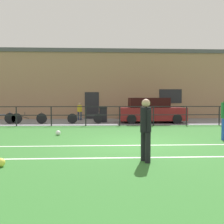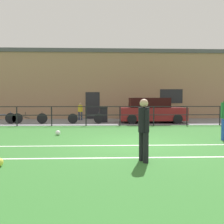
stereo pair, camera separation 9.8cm
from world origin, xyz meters
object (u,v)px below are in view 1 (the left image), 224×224
Objects in this scene: bicycle_parked_3 at (29,118)px; trash_bin_1 at (103,115)px; parked_car_red at (151,111)px; trash_bin_0 at (180,113)px; soccer_ball_spare at (58,133)px; player_goalkeeper at (146,126)px; bicycle_parked_2 at (85,118)px; spectator_child at (80,110)px; soccer_ball_match at (1,163)px.

bicycle_parked_3 is 4.73m from trash_bin_1.
parked_car_red is 4.29× the size of trash_bin_0.
soccer_ball_spare is 6.16m from trash_bin_1.
trash_bin_1 is at bearing 70.67° from soccer_ball_spare.
bicycle_parked_2 is (-2.08, 9.70, -0.55)m from player_goalkeeper.
soccer_ball_match is at bearing 89.50° from spectator_child.
spectator_child is at bearing 156.36° from parked_car_red.
spectator_child is 3.94m from bicycle_parked_3.
spectator_child is (0.83, 12.62, 0.64)m from soccer_ball_match.
trash_bin_1 is at bearing 76.83° from soccer_ball_match.
bicycle_parked_3 is 10.80m from trash_bin_0.
soccer_ball_spare is (0.50, 5.05, 0.00)m from soccer_ball_match.
player_goalkeeper is 9.93m from bicycle_parked_2.
trash_bin_0 is at bearing 17.78° from trash_bin_1.
bicycle_parked_2 is 2.30× the size of trash_bin_0.
soccer_ball_match is 0.10× the size of bicycle_parked_3.
trash_bin_1 reaches higher than bicycle_parked_2.
soccer_ball_spare is at bearing 90.79° from spectator_child.
trash_bin_1 is at bearing 137.12° from spectator_child.
bicycle_parked_3 is at bearing -176.52° from parked_car_red.
bicycle_parked_2 is at bearing 82.10° from soccer_ball_match.
spectator_child reaches higher than soccer_ball_spare.
soccer_ball_match is 11.14m from trash_bin_1.
spectator_child is 2.68m from bicycle_parked_2.
bicycle_parked_2 is 7.45m from trash_bin_0.
trash_bin_1 is (-3.14, 0.34, -0.26)m from parked_car_red.
soccer_ball_match is 0.16× the size of spectator_child.
trash_bin_1 is at bearing 9.97° from bicycle_parked_3.
trash_bin_0 is (7.51, 0.09, -0.23)m from spectator_child.
soccer_ball_match is 0.21× the size of trash_bin_0.
soccer_ball_spare is at bearing -62.23° from bicycle_parked_3.
spectator_child is 0.56× the size of bicycle_parked_2.
soccer_ball_spare is at bearing -135.67° from trash_bin_0.
spectator_child is at bearing 86.24° from soccer_ball_match.
soccer_ball_spare is 0.22× the size of trash_bin_0.
player_goalkeeper is 3.58m from soccer_ball_match.
player_goalkeeper is 12.57m from spectator_child.
soccer_ball_spare is at bearing -109.33° from trash_bin_1.
player_goalkeeper is 0.38× the size of parked_car_red.
trash_bin_1 is at bearing 173.74° from parked_car_red.
spectator_child is 7.52m from trash_bin_0.
spectator_child is 0.30× the size of parked_car_red.
bicycle_parked_2 is (1.39, 10.02, 0.24)m from soccer_ball_match.
bicycle_parked_3 is (-5.59, 9.70, -0.54)m from player_goalkeeper.
parked_car_red reaches higher than trash_bin_1.
bicycle_parked_3 reaches higher than bicycle_parked_2.
bicycle_parked_3 is 2.17× the size of trash_bin_1.
parked_car_red is (5.17, 5.45, 0.68)m from soccer_ball_spare.
player_goalkeeper reaches higher than bicycle_parked_2.
trash_bin_0 reaches higher than bicycle_parked_3.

